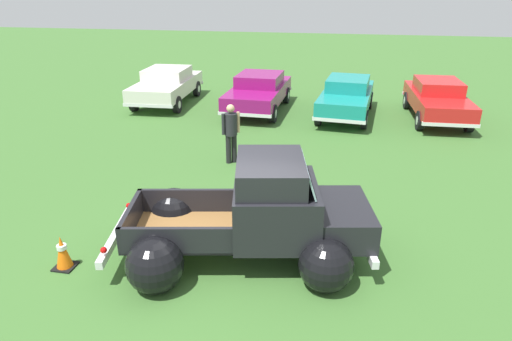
% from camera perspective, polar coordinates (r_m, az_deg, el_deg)
% --- Properties ---
extents(ground_plane, '(80.00, 80.00, 0.00)m').
position_cam_1_polar(ground_plane, '(8.45, -2.10, -10.83)').
color(ground_plane, '#3D6B2D').
extents(vintage_pickup_truck, '(4.90, 3.43, 1.96)m').
position_cam_1_polar(vintage_pickup_truck, '(8.05, 0.61, -6.35)').
color(vintage_pickup_truck, black).
rests_on(vintage_pickup_truck, ground).
extents(show_car_0, '(2.12, 4.53, 1.43)m').
position_cam_1_polar(show_car_0, '(19.24, -11.33, 10.75)').
color(show_car_0, black).
rests_on(show_car_0, ground).
extents(show_car_1, '(2.07, 4.62, 1.43)m').
position_cam_1_polar(show_car_1, '(17.69, 0.37, 10.14)').
color(show_car_1, black).
rests_on(show_car_1, ground).
extents(show_car_2, '(2.21, 4.63, 1.43)m').
position_cam_1_polar(show_car_2, '(17.25, 11.51, 9.34)').
color(show_car_2, black).
rests_on(show_car_2, ground).
extents(show_car_3, '(1.96, 4.56, 1.43)m').
position_cam_1_polar(show_car_3, '(17.80, 22.15, 8.54)').
color(show_car_3, black).
rests_on(show_car_3, ground).
extents(spectator_0, '(0.48, 0.48, 1.67)m').
position_cam_1_polar(spectator_0, '(12.31, -3.22, 5.18)').
color(spectator_0, black).
rests_on(spectator_0, ground).
extents(lane_cone_0, '(0.36, 0.36, 0.63)m').
position_cam_1_polar(lane_cone_0, '(8.67, -23.48, -9.57)').
color(lane_cone_0, black).
rests_on(lane_cone_0, ground).
extents(lane_cone_1, '(0.36, 0.36, 0.63)m').
position_cam_1_polar(lane_cone_1, '(10.51, 0.37, -1.73)').
color(lane_cone_1, black).
rests_on(lane_cone_1, ground).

